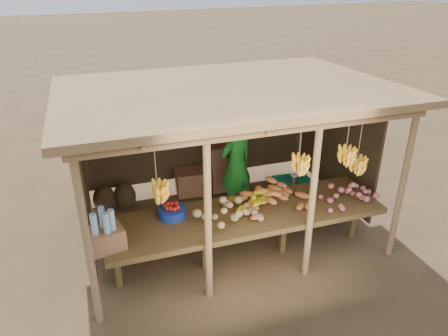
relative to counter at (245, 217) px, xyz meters
name	(u,v)px	position (x,y,z in m)	size (l,w,h in m)	color
ground	(224,225)	(0.00, 0.95, -0.74)	(60.00, 60.00, 0.00)	brown
stall_structure	(226,117)	(0.00, 0.86, 1.17)	(4.70, 3.50, 2.43)	#97754E
counter	(245,217)	(0.00, 0.00, 0.00)	(3.90, 1.05, 0.80)	brown
potato_heap	(221,210)	(-0.40, -0.11, 0.25)	(1.04, 0.63, 0.37)	#A08552
sweet_potato_heap	(272,194)	(0.44, 0.09, 0.24)	(1.04, 0.62, 0.36)	#C06931
onion_heap	(349,189)	(1.54, -0.15, 0.24)	(0.88, 0.53, 0.36)	#C86165
banana_pile	(256,194)	(0.21, 0.15, 0.24)	(0.60, 0.36, 0.35)	yellow
tomato_basin	(172,211)	(-0.98, 0.23, 0.14)	(0.38, 0.38, 0.20)	navy
bottle_box	(105,234)	(-1.90, -0.21, 0.27)	(0.49, 0.42, 0.54)	brown
vendor	(236,165)	(0.33, 1.31, 0.14)	(0.64, 0.42, 1.76)	#186F1E
tarp_crate	(292,194)	(1.28, 1.05, -0.44)	(0.65, 0.57, 0.73)	brown
carton_stack	(213,171)	(0.18, 2.15, -0.34)	(1.20, 0.48, 0.90)	brown
burlap_sacks	(114,196)	(-1.64, 2.10, -0.51)	(0.74, 0.39, 0.52)	#41321E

